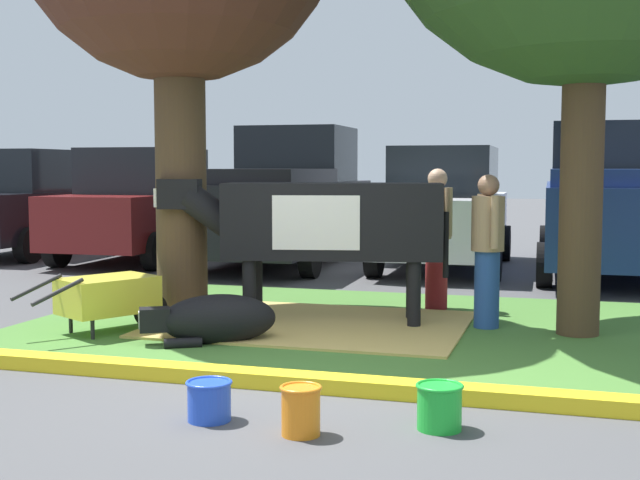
{
  "coord_description": "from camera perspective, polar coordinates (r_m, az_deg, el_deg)",
  "views": [
    {
      "loc": [
        2.09,
        -6.32,
        1.69
      ],
      "look_at": [
        -0.5,
        2.39,
        0.9
      ],
      "focal_mm": 47.33,
      "sensor_mm": 36.0,
      "label": 1
    }
  ],
  "objects": [
    {
      "name": "ground_plane",
      "position": [
        6.87,
        -1.69,
        -9.27
      ],
      "size": [
        80.0,
        80.0,
        0.0
      ],
      "primitive_type": "plane",
      "color": "#4C4C4F"
    },
    {
      "name": "grass_island",
      "position": [
        8.94,
        3.24,
        -5.87
      ],
      "size": [
        7.21,
        4.81,
        0.02
      ],
      "primitive_type": "cube",
      "color": "#477A33",
      "rests_on": "ground"
    },
    {
      "name": "curb_yellow",
      "position": [
        6.53,
        -2.01,
        -9.49
      ],
      "size": [
        8.41,
        0.24,
        0.12
      ],
      "primitive_type": "cube",
      "color": "yellow",
      "rests_on": "ground"
    },
    {
      "name": "hay_bedding",
      "position": [
        8.96,
        -0.55,
        -5.74
      ],
      "size": [
        3.21,
        2.41,
        0.04
      ],
      "primitive_type": "cube",
      "rotation": [
        0.0,
        0.0,
        -0.0
      ],
      "color": "tan",
      "rests_on": "ground"
    },
    {
      "name": "cow_holstein",
      "position": [
        8.97,
        0.16,
        1.23
      ],
      "size": [
        3.09,
        1.17,
        1.56
      ],
      "color": "black",
      "rests_on": "ground"
    },
    {
      "name": "calf_lying",
      "position": [
        8.13,
        -7.11,
        -5.36
      ],
      "size": [
        1.29,
        0.95,
        0.48
      ],
      "color": "black",
      "rests_on": "ground"
    },
    {
      "name": "person_handler",
      "position": [
        9.98,
        7.91,
        0.37
      ],
      "size": [
        0.4,
        0.4,
        1.67
      ],
      "color": "maroon",
      "rests_on": "ground"
    },
    {
      "name": "person_visitor_near",
      "position": [
        8.89,
        11.26,
        -0.45
      ],
      "size": [
        0.34,
        0.49,
        1.61
      ],
      "color": "#23478C",
      "rests_on": "ground"
    },
    {
      "name": "wheelbarrow",
      "position": [
        8.81,
        -14.0,
        -3.69
      ],
      "size": [
        1.14,
        1.53,
        0.63
      ],
      "color": "gold",
      "rests_on": "ground"
    },
    {
      "name": "bucket_blue",
      "position": [
        5.76,
        -7.5,
        -10.65
      ],
      "size": [
        0.31,
        0.31,
        0.27
      ],
      "color": "blue",
      "rests_on": "ground"
    },
    {
      "name": "bucket_orange",
      "position": [
        5.41,
        -1.3,
        -11.38
      ],
      "size": [
        0.27,
        0.27,
        0.32
      ],
      "color": "orange",
      "rests_on": "ground"
    },
    {
      "name": "bucket_green",
      "position": [
        5.58,
        8.08,
        -11.03
      ],
      "size": [
        0.31,
        0.31,
        0.3
      ],
      "color": "green",
      "rests_on": "ground"
    },
    {
      "name": "sedan_red",
      "position": [
        17.29,
        -18.97,
        2.35
      ],
      "size": [
        2.1,
        4.44,
        2.02
      ],
      "color": "black",
      "rests_on": "ground"
    },
    {
      "name": "sedan_silver",
      "position": [
        15.62,
        -11.8,
        2.27
      ],
      "size": [
        2.1,
        4.44,
        2.02
      ],
      "color": "maroon",
      "rests_on": "ground"
    },
    {
      "name": "pickup_truck_black",
      "position": [
        14.82,
        -2.43,
        2.73
      ],
      "size": [
        2.31,
        5.44,
        2.42
      ],
      "color": "black",
      "rests_on": "ground"
    },
    {
      "name": "hatchback_white",
      "position": [
        14.15,
        8.43,
        2.05
      ],
      "size": [
        2.1,
        4.44,
        2.02
      ],
      "color": "silver",
      "rests_on": "ground"
    },
    {
      "name": "pickup_truck_maroon",
      "position": [
        14.06,
        19.14,
        2.34
      ],
      "size": [
        2.31,
        5.44,
        2.42
      ],
      "color": "navy",
      "rests_on": "ground"
    }
  ]
}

